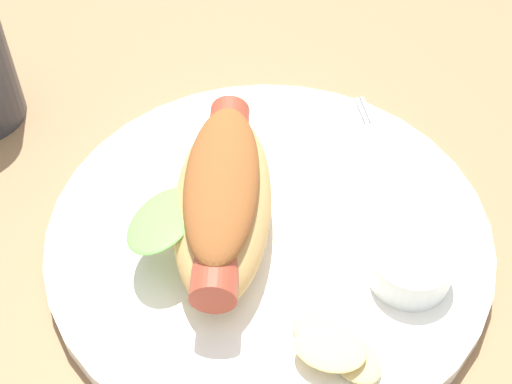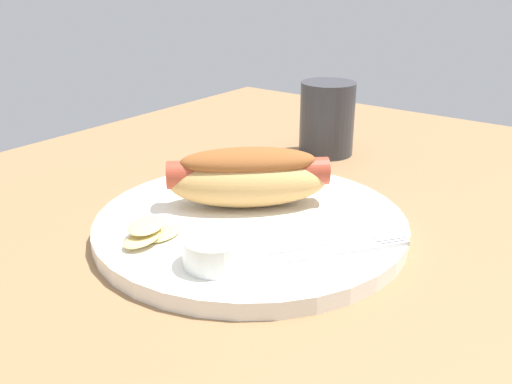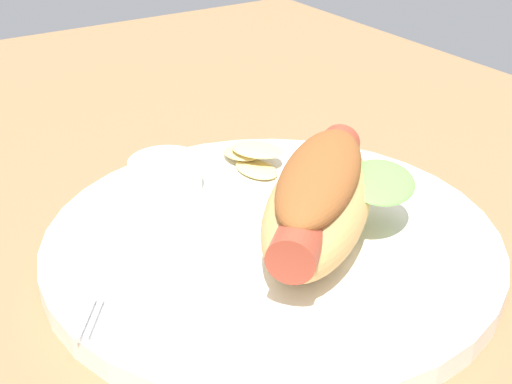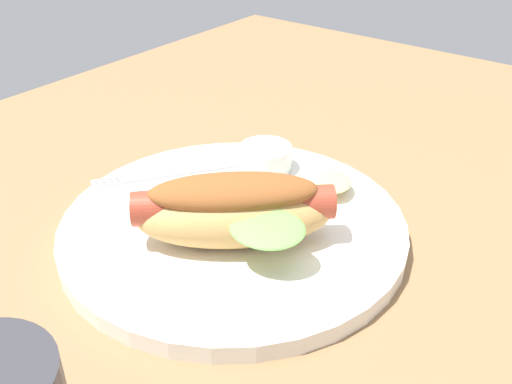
{
  "view_description": "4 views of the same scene",
  "coord_description": "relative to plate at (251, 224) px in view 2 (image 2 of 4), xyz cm",
  "views": [
    {
      "loc": [
        -18.52,
        24.24,
        41.36
      ],
      "look_at": [
        3.97,
        0.75,
        4.64
      ],
      "focal_mm": 51.36,
      "sensor_mm": 36.0,
      "label": 1
    },
    {
      "loc": [
        -37.6,
        -30.06,
        24.86
      ],
      "look_at": [
        2.63,
        -0.09,
        4.5
      ],
      "focal_mm": 39.28,
      "sensor_mm": 36.0,
      "label": 2
    },
    {
      "loc": [
        35.71,
        -21.72,
        26.45
      ],
      "look_at": [
        0.98,
        0.53,
        3.95
      ],
      "focal_mm": 48.31,
      "sensor_mm": 36.0,
      "label": 3
    },
    {
      "loc": [
        35.91,
        28.55,
        30.78
      ],
      "look_at": [
        1.79,
        2.51,
        4.69
      ],
      "focal_mm": 40.78,
      "sensor_mm": 36.0,
      "label": 4
    }
  ],
  "objects": [
    {
      "name": "ground_plane",
      "position": [
        -2.77,
        -0.68,
        -1.7
      ],
      "size": [
        120.0,
        90.0,
        1.8
      ],
      "primitive_type": "cube",
      "color": "olive"
    },
    {
      "name": "sauce_ramekin",
      "position": [
        -9.35,
        -3.37,
        2.05
      ],
      "size": [
        5.43,
        5.43,
        2.49
      ],
      "primitive_type": "cylinder",
      "color": "white",
      "rests_on": "plate"
    },
    {
      "name": "fork",
      "position": [
        -2.94,
        -9.67,
        1.0
      ],
      "size": [
        14.02,
        10.61,
        0.4
      ],
      "rotation": [
        0.0,
        0.0,
        5.66
      ],
      "color": "silver",
      "rests_on": "plate"
    },
    {
      "name": "hot_dog",
      "position": [
        2.36,
        2.15,
        4.0
      ],
      "size": [
        15.73,
        16.57,
        6.12
      ],
      "rotation": [
        0.0,
        0.0,
        5.44
      ],
      "color": "tan",
      "rests_on": "plate"
    },
    {
      "name": "chips_pile",
      "position": [
        -9.4,
        4.36,
        1.56
      ],
      "size": [
        6.6,
        4.84,
        1.55
      ],
      "color": "#DAC072",
      "rests_on": "plate"
    },
    {
      "name": "drinking_cup",
      "position": [
        26.57,
        6.77,
        4.25
      ],
      "size": [
        7.57,
        7.57,
        10.11
      ],
      "primitive_type": "cylinder",
      "color": "#333338",
      "rests_on": "ground_plane"
    },
    {
      "name": "plate",
      "position": [
        0.0,
        0.0,
        0.0
      ],
      "size": [
        30.94,
        30.94,
        1.6
      ],
      "primitive_type": "cylinder",
      "color": "white",
      "rests_on": "ground_plane"
    },
    {
      "name": "knife",
      "position": [
        -2.91,
        -7.47,
        0.98
      ],
      "size": [
        13.05,
        9.54,
        0.36
      ],
      "primitive_type": "cube",
      "rotation": [
        0.0,
        0.0,
        5.68
      ],
      "color": "silver",
      "rests_on": "plate"
    }
  ]
}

